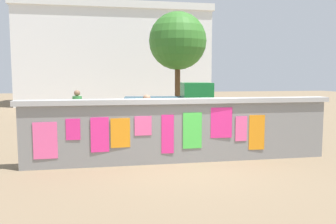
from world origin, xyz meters
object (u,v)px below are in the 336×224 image
(person_bystander, at_px, (77,107))
(auto_rickshaw_truck, at_px, (173,105))
(tree_roadside, at_px, (178,41))
(bicycle_near, at_px, (61,137))
(person_walking, at_px, (147,118))
(motorcycle, at_px, (261,132))

(person_bystander, bearing_deg, auto_rickshaw_truck, 17.72)
(person_bystander, distance_m, tree_roadside, 7.85)
(auto_rickshaw_truck, relative_size, bicycle_near, 2.19)
(auto_rickshaw_truck, bearing_deg, person_bystander, -162.28)
(bicycle_near, distance_m, tree_roadside, 10.27)
(person_walking, bearing_deg, tree_roadside, 72.57)
(auto_rickshaw_truck, bearing_deg, bicycle_near, -135.92)
(bicycle_near, xyz_separation_m, person_walking, (2.37, -0.86, 0.62))
(motorcycle, xyz_separation_m, tree_roadside, (-0.63, 8.82, 3.51))
(bicycle_near, distance_m, person_bystander, 2.83)
(motorcycle, relative_size, tree_roadside, 0.34)
(bicycle_near, relative_size, tree_roadside, 0.31)
(person_walking, bearing_deg, motorcycle, 2.40)
(motorcycle, xyz_separation_m, person_walking, (-3.45, -0.14, 0.52))
(person_walking, xyz_separation_m, person_bystander, (-2.09, 3.61, 0.00))
(auto_rickshaw_truck, bearing_deg, motorcycle, -69.64)
(auto_rickshaw_truck, height_order, bicycle_near, auto_rickshaw_truck)
(bicycle_near, height_order, person_bystander, person_bystander)
(bicycle_near, height_order, person_walking, person_walking)
(auto_rickshaw_truck, height_order, tree_roadside, tree_roadside)
(person_bystander, relative_size, tree_roadside, 0.29)
(auto_rickshaw_truck, distance_m, person_walking, 5.12)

